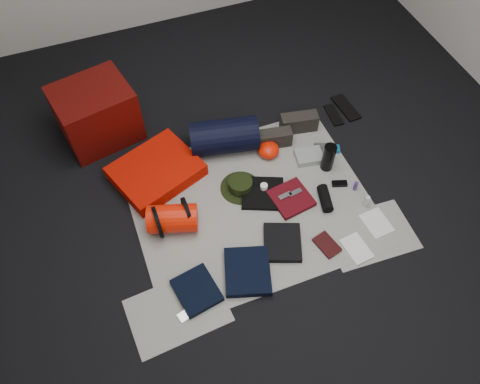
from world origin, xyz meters
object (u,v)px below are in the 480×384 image
object	(u,v)px
sleeping_pad	(156,171)
compact_camera	(321,148)
stuff_sack	(173,219)
paperback_book	(327,245)
red_cabinet	(97,114)
water_bottle	(328,157)
navy_duffel	(224,137)

from	to	relation	value
sleeping_pad	compact_camera	distance (m)	1.24
stuff_sack	compact_camera	distance (m)	1.25
stuff_sack	paperback_book	distance (m)	1.03
red_cabinet	water_bottle	distance (m)	1.73
stuff_sack	paperback_book	xyz separation A→B (m)	(0.89, -0.50, -0.08)
sleeping_pad	water_bottle	world-z (taller)	water_bottle
red_cabinet	stuff_sack	xyz separation A→B (m)	(0.28, -1.00, -0.12)
red_cabinet	stuff_sack	bearing A→B (deg)	-86.33
navy_duffel	stuff_sack	bearing A→B (deg)	-124.66
red_cabinet	sleeping_pad	bearing A→B (deg)	-74.55
sleeping_pad	compact_camera	xyz separation A→B (m)	(1.22, -0.20, -0.03)
sleeping_pad	stuff_sack	xyz separation A→B (m)	(-0.00, -0.45, 0.04)
sleeping_pad	water_bottle	distance (m)	1.24
sleeping_pad	stuff_sack	bearing A→B (deg)	-90.44
stuff_sack	compact_camera	size ratio (longest dim) A/B	3.08
red_cabinet	navy_duffel	bearing A→B (deg)	-41.71
red_cabinet	paperback_book	xyz separation A→B (m)	(1.17, -1.50, -0.20)
stuff_sack	paperback_book	bearing A→B (deg)	-29.30
red_cabinet	paperback_book	distance (m)	1.91
red_cabinet	compact_camera	bearing A→B (deg)	-38.43
water_bottle	paperback_book	world-z (taller)	water_bottle
red_cabinet	navy_duffel	size ratio (longest dim) A/B	1.07
red_cabinet	compact_camera	world-z (taller)	red_cabinet
paperback_book	navy_duffel	bearing A→B (deg)	94.40
navy_duffel	paperback_book	size ratio (longest dim) A/B	2.87
water_bottle	compact_camera	distance (m)	0.19
water_bottle	compact_camera	size ratio (longest dim) A/B	2.15
sleeping_pad	navy_duffel	distance (m)	0.56
navy_duffel	paperback_book	xyz separation A→B (m)	(0.34, -1.03, -0.12)
water_bottle	sleeping_pad	bearing A→B (deg)	162.76
water_bottle	paperback_book	xyz separation A→B (m)	(-0.29, -0.59, -0.10)
red_cabinet	compact_camera	xyz separation A→B (m)	(1.50, -0.75, -0.20)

